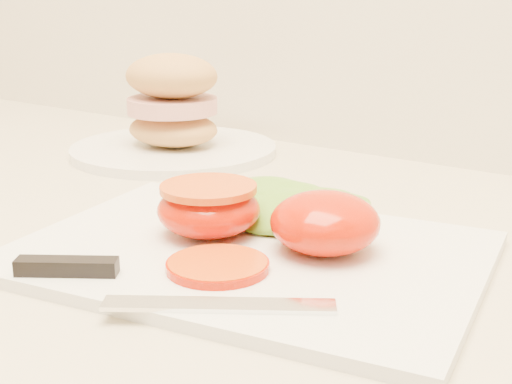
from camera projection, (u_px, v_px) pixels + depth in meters
The scene contains 8 objects.
cutting_board at pixel (249, 254), 0.58m from camera, with size 0.37×0.26×0.01m, color white.
tomato_half_dome at pixel (325, 222), 0.56m from camera, with size 0.09×0.09×0.05m, color red.
tomato_half_cut at pixel (209, 207), 0.60m from camera, with size 0.09×0.09×0.04m.
tomato_slice_0 at pixel (218, 265), 0.53m from camera, with size 0.07×0.07×0.01m, color orange.
lettuce_leaf_0 at pixel (271, 205), 0.64m from camera, with size 0.14×0.09×0.03m, color #6BB530.
lettuce_leaf_1 at pixel (321, 212), 0.63m from camera, with size 0.11×0.08×0.02m, color #6BB530.
knife at pixel (123, 281), 0.50m from camera, with size 0.23×0.10×0.01m.
sandwich_plate at pixel (173, 118), 0.92m from camera, with size 0.27×0.27×0.13m.
Camera 1 is at (-0.07, 1.18, 1.15)m, focal length 50.00 mm.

